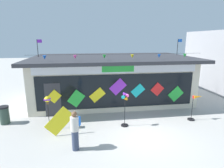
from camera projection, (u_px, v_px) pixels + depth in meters
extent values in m
plane|color=#ADAAA5|center=(145.00, 136.00, 8.84)|extent=(80.00, 80.00, 0.00)
cube|color=beige|center=(111.00, 79.00, 14.00)|extent=(10.62, 5.49, 3.05)
cube|color=#333338|center=(112.00, 58.00, 13.13)|extent=(11.02, 6.50, 0.20)
cube|color=silver|center=(118.00, 69.00, 11.03)|extent=(9.77, 0.08, 0.51)
cube|color=green|center=(118.00, 69.00, 11.01)|extent=(1.91, 0.04, 0.36)
cube|color=black|center=(118.00, 91.00, 11.36)|extent=(9.56, 0.06, 2.06)
cube|color=#333338|center=(53.00, 100.00, 10.91)|extent=(0.90, 0.07, 2.00)
cube|color=yellow|center=(54.00, 97.00, 10.82)|extent=(0.84, 0.03, 0.84)
cube|color=green|center=(76.00, 99.00, 11.03)|extent=(1.07, 0.03, 1.10)
cube|color=yellow|center=(97.00, 95.00, 11.17)|extent=(1.00, 0.03, 0.95)
cube|color=purple|center=(118.00, 87.00, 11.24)|extent=(1.09, 0.03, 1.07)
cube|color=#19B7BC|center=(138.00, 91.00, 11.48)|extent=(0.92, 0.03, 0.89)
cube|color=red|center=(157.00, 89.00, 11.65)|extent=(0.89, 0.03, 0.89)
cube|color=green|center=(176.00, 94.00, 11.91)|extent=(1.06, 0.03, 1.06)
cylinder|color=black|center=(118.00, 54.00, 10.71)|extent=(10.20, 0.01, 0.01)
cone|color=blue|center=(45.00, 58.00, 10.16)|extent=(0.20, 0.20, 0.22)
cone|color=#EA4CA3|center=(75.00, 57.00, 10.39)|extent=(0.20, 0.20, 0.22)
cone|color=green|center=(104.00, 57.00, 10.63)|extent=(0.20, 0.20, 0.22)
cone|color=yellow|center=(132.00, 56.00, 10.86)|extent=(0.20, 0.20, 0.22)
cone|color=blue|center=(159.00, 56.00, 11.09)|extent=(0.20, 0.20, 0.22)
cone|color=green|center=(185.00, 56.00, 11.32)|extent=(0.20, 0.20, 0.22)
cylinder|color=black|center=(38.00, 48.00, 12.74)|extent=(0.04, 0.04, 1.18)
cube|color=purple|center=(39.00, 41.00, 12.65)|extent=(0.32, 0.02, 0.22)
cylinder|color=black|center=(177.00, 47.00, 14.17)|extent=(0.04, 0.04, 1.20)
cube|color=blue|center=(180.00, 41.00, 14.07)|extent=(0.32, 0.02, 0.22)
cylinder|color=black|center=(50.00, 128.00, 9.57)|extent=(0.31, 0.31, 0.06)
cylinder|color=black|center=(49.00, 116.00, 9.41)|extent=(0.03, 0.03, 1.44)
sphere|color=yellow|center=(47.00, 99.00, 9.21)|extent=(0.29, 0.29, 0.29)
cube|color=purple|center=(47.00, 99.00, 9.21)|extent=(0.29, 0.29, 0.06)
cube|color=brown|center=(48.00, 103.00, 9.25)|extent=(0.10, 0.10, 0.10)
cylinder|color=black|center=(125.00, 125.00, 9.89)|extent=(0.38, 0.38, 0.06)
cylinder|color=black|center=(125.00, 111.00, 9.70)|extent=(0.03, 0.03, 1.63)
cylinder|color=black|center=(125.00, 96.00, 9.47)|extent=(0.06, 0.04, 0.06)
cone|color=#EA4CA3|center=(128.00, 96.00, 9.49)|extent=(0.19, 0.20, 0.19)
cone|color=purple|center=(125.00, 94.00, 9.44)|extent=(0.20, 0.19, 0.19)
cone|color=#19B7BC|center=(123.00, 96.00, 9.46)|extent=(0.19, 0.20, 0.19)
cone|color=orange|center=(125.00, 99.00, 9.50)|extent=(0.20, 0.19, 0.19)
cylinder|color=black|center=(191.00, 119.00, 10.61)|extent=(0.38, 0.38, 0.06)
cylinder|color=black|center=(192.00, 109.00, 10.46)|extent=(0.03, 0.03, 1.36)
cone|color=orange|center=(198.00, 97.00, 10.34)|extent=(0.56, 0.23, 0.18)
cylinder|color=red|center=(193.00, 97.00, 10.30)|extent=(0.03, 0.16, 0.16)
cylinder|color=#333D56|center=(75.00, 140.00, 7.67)|extent=(0.28, 0.28, 0.86)
cylinder|color=beige|center=(74.00, 124.00, 7.50)|extent=(0.34, 0.34, 0.60)
sphere|color=brown|center=(74.00, 114.00, 7.40)|extent=(0.22, 0.22, 0.22)
cube|color=blue|center=(77.00, 121.00, 7.68)|extent=(0.30, 0.26, 0.38)
cylinder|color=#2D4238|center=(5.00, 116.00, 10.06)|extent=(0.48, 0.48, 0.90)
cylinder|color=black|center=(3.00, 107.00, 9.94)|extent=(0.52, 0.52, 0.08)
cube|color=yellow|center=(59.00, 121.00, 8.80)|extent=(1.41, 0.21, 1.41)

